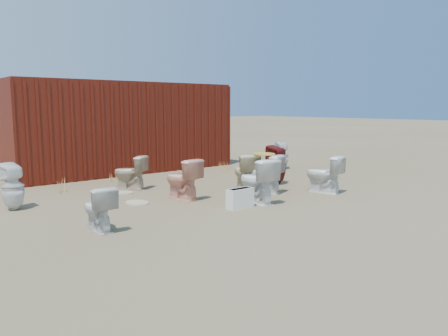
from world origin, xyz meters
TOP-DOWN VIEW (x-y plane):
  - ground at (0.00, 0.00)m, footprint 100.00×100.00m
  - shipping_container at (0.00, 5.20)m, footprint 6.00×2.40m
  - toilet_front_a at (-3.00, -0.22)m, footprint 0.39×0.66m
  - toilet_front_pink at (-0.87, 0.80)m, footprint 0.54×0.83m
  - toilet_front_c at (-0.00, -0.35)m, footprint 0.54×0.86m
  - toilet_front_maroon at (1.73, 0.78)m, footprint 0.44×0.45m
  - toilet_front_e at (1.74, -0.52)m, footprint 0.58×0.83m
  - toilet_back_a at (-3.60, 1.93)m, footprint 0.45×0.46m
  - toilet_back_beige_left at (-1.15, 2.39)m, footprint 0.74×0.81m
  - toilet_back_beige_right at (0.67, 0.71)m, footprint 0.70×0.88m
  - toilet_back_yellowlid at (0.77, 0.25)m, footprint 0.68×0.89m
  - toilet_back_e at (3.60, 2.37)m, footprint 0.49×0.49m
  - yellow_lid at (0.77, 0.25)m, footprint 0.40×0.50m
  - loose_tank at (-0.50, -0.45)m, footprint 0.50×0.21m
  - loose_lid_near at (-1.72, 1.04)m, footprint 0.46×0.55m
  - loose_lid_far at (-1.50, 2.08)m, footprint 0.57×0.59m
  - weed_clump_a at (-2.51, 2.88)m, footprint 0.36×0.36m
  - weed_clump_b at (0.61, 2.85)m, footprint 0.32×0.32m
  - weed_clump_c at (2.02, 2.98)m, footprint 0.36×0.36m
  - weed_clump_d at (-1.03, 3.50)m, footprint 0.30×0.30m
  - weed_clump_e at (1.24, 3.50)m, footprint 0.34×0.34m
  - weed_clump_f at (3.00, 0.24)m, footprint 0.28×0.28m

SIDE VIEW (x-z plane):
  - ground at x=0.00m, z-range 0.00..0.00m
  - loose_lid_near at x=-1.72m, z-range 0.00..0.02m
  - loose_lid_far at x=-1.50m, z-range 0.00..0.02m
  - weed_clump_d at x=-1.03m, z-range 0.00..0.22m
  - weed_clump_f at x=3.00m, z-range 0.00..0.26m
  - weed_clump_c at x=2.02m, z-range 0.00..0.29m
  - weed_clump_e at x=1.24m, z-range 0.00..0.29m
  - weed_clump_a at x=-2.51m, z-range 0.00..0.31m
  - weed_clump_b at x=0.61m, z-range 0.00..0.32m
  - loose_tank at x=-0.50m, z-range 0.00..0.35m
  - toilet_front_a at x=-3.00m, z-range 0.00..0.66m
  - toilet_back_beige_left at x=-1.15m, z-range 0.00..0.72m
  - toilet_front_e at x=1.74m, z-range 0.00..0.78m
  - toilet_back_e at x=3.60m, z-range 0.00..0.78m
  - toilet_back_beige_right at x=0.67m, z-range 0.00..0.79m
  - toilet_front_pink at x=-0.87m, z-range 0.00..0.79m
  - toilet_back_yellowlid at x=0.77m, z-range 0.00..0.80m
  - toilet_back_a at x=-3.60m, z-range 0.00..0.81m
  - toilet_front_c at x=0.00m, z-range 0.00..0.84m
  - toilet_front_maroon at x=1.73m, z-range 0.00..0.89m
  - yellow_lid at x=0.77m, z-range 0.80..0.82m
  - shipping_container at x=0.00m, z-range 0.00..2.40m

